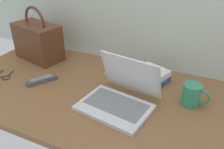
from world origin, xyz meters
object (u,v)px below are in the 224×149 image
object	(u,v)px
remote_control_near	(42,80)
handbag	(38,41)
coffee_mug	(192,95)
remote_control_far	(112,68)
book_stack	(152,75)
laptop	(120,96)
eyeglasses	(1,77)

from	to	relation	value
remote_control_near	handbag	world-z (taller)	handbag
coffee_mug	handbag	xyz separation A→B (m)	(-0.95, 0.10, 0.06)
remote_control_far	handbag	world-z (taller)	handbag
book_stack	remote_control_far	bearing A→B (deg)	177.80
remote_control_far	handbag	size ratio (longest dim) A/B	0.50
laptop	coffee_mug	bearing A→B (deg)	24.22
eyeglasses	coffee_mug	bearing A→B (deg)	10.78
coffee_mug	eyeglasses	distance (m)	1.01
remote_control_near	eyeglasses	xyz separation A→B (m)	(-0.24, -0.06, -0.01)
remote_control_far	book_stack	size ratio (longest dim) A/B	0.83
coffee_mug	handbag	world-z (taller)	handbag
eyeglasses	remote_control_near	bearing A→B (deg)	13.98
remote_control_far	book_stack	xyz separation A→B (m)	(0.24, -0.01, 0.02)
remote_control_far	book_stack	distance (m)	0.24
laptop	book_stack	xyz separation A→B (m)	(0.07, 0.27, -0.01)
coffee_mug	remote_control_near	world-z (taller)	coffee_mug
coffee_mug	book_stack	size ratio (longest dim) A/B	0.62
remote_control_near	book_stack	size ratio (longest dim) A/B	0.80
coffee_mug	remote_control_near	bearing A→B (deg)	-170.23
handbag	book_stack	bearing A→B (deg)	2.64
handbag	book_stack	world-z (taller)	handbag
remote_control_far	eyeglasses	xyz separation A→B (m)	(-0.52, -0.33, -0.01)
handbag	remote_control_near	bearing A→B (deg)	-49.20
laptop	book_stack	bearing A→B (deg)	75.82
coffee_mug	eyeglasses	world-z (taller)	coffee_mug
coffee_mug	handbag	size ratio (longest dim) A/B	0.38
coffee_mug	remote_control_far	distance (m)	0.49
handbag	book_stack	distance (m)	0.73
coffee_mug	eyeglasses	xyz separation A→B (m)	(-0.99, -0.19, -0.05)
remote_control_near	remote_control_far	distance (m)	0.40
laptop	remote_control_near	bearing A→B (deg)	179.50
remote_control_far	book_stack	world-z (taller)	book_stack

